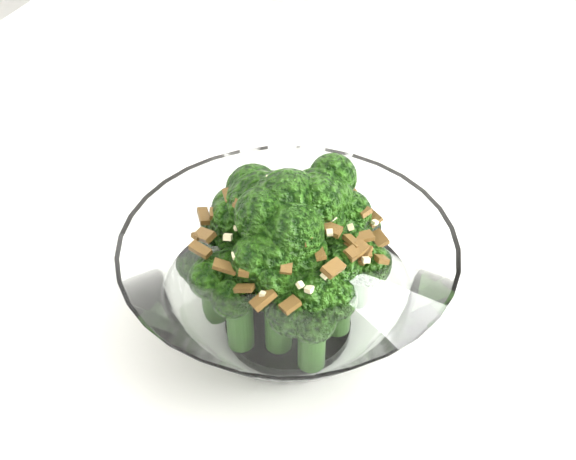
# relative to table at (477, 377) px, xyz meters

# --- Properties ---
(table) EXTENTS (1.30, 0.96, 0.75)m
(table) POSITION_rel_table_xyz_m (0.00, 0.00, 0.00)
(table) COLOR white
(table) RESTS_ON ground
(broccoli_dish) EXTENTS (0.21, 0.21, 0.13)m
(broccoli_dish) POSITION_rel_table_xyz_m (-0.13, -0.05, 0.12)
(broccoli_dish) COLOR white
(broccoli_dish) RESTS_ON table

